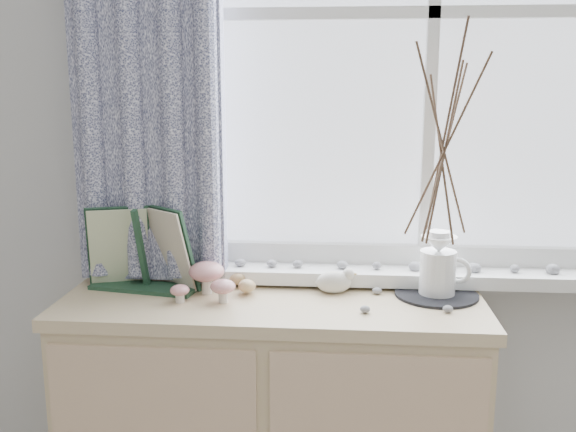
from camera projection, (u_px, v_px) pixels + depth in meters
The scene contains 7 objects.
botanical_book at pixel (139, 250), 1.85m from camera, with size 0.37×0.13×0.26m, color #1E3F2A, non-canonical shape.
toadstool_cluster at pixel (207, 278), 1.83m from camera, with size 0.18×0.16×0.10m.
wooden_eggs at pixel (242, 282), 1.89m from camera, with size 0.09×0.11×0.06m.
songbird_figurine at pixel (334, 281), 1.86m from camera, with size 0.14×0.06×0.07m, color silver, non-canonical shape.
crocheted_doily at pixel (436, 295), 1.84m from camera, with size 0.24×0.24×0.01m, color black.
twig_pitcher at pixel (444, 141), 1.76m from camera, with size 0.36×0.36×0.77m.
sideboard_pebbles at pixel (380, 298), 1.79m from camera, with size 0.33×0.22×0.02m.
Camera 1 is at (0.04, 0.02, 1.44)m, focal length 40.00 mm.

